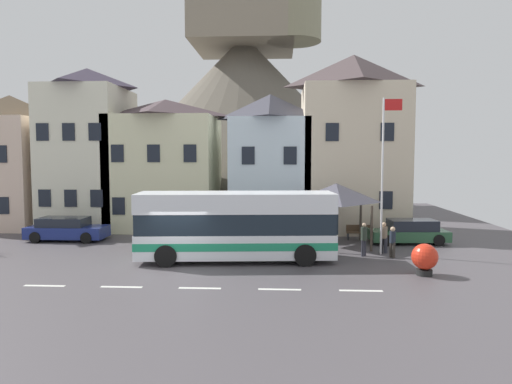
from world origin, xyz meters
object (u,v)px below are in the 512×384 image
at_px(transit_bus, 236,227).
at_px(parked_car_01, 66,229).
at_px(parked_car_00, 409,232).
at_px(townhouse_00, 12,161).
at_px(townhouse_02, 166,164).
at_px(bus_shelter, 336,193).
at_px(townhouse_04, 353,144).
at_px(hilltop_castle, 245,116).
at_px(public_bench, 360,232).
at_px(townhouse_03, 270,162).
at_px(pedestrian_01, 315,237).
at_px(townhouse_01, 89,149).
at_px(pedestrian_00, 384,236).
at_px(harbour_buoy, 425,258).
at_px(flagpole, 384,165).
at_px(pedestrian_03, 393,240).
at_px(pedestrian_02, 364,237).

relative_size(transit_bus, parked_car_01, 2.08).
bearing_deg(parked_car_00, townhouse_00, -15.29).
distance_m(townhouse_02, bus_shelter, 12.58).
relative_size(townhouse_04, hilltop_castle, 0.35).
bearing_deg(public_bench, bus_shelter, -132.99).
bearing_deg(townhouse_02, townhouse_03, -2.73).
relative_size(townhouse_02, parked_car_01, 1.95).
xyz_separation_m(bus_shelter, pedestrian_01, (-1.34, -2.48, -2.03)).
relative_size(townhouse_03, public_bench, 5.84).
relative_size(townhouse_01, hilltop_castle, 0.33).
height_order(transit_bus, public_bench, transit_bus).
xyz_separation_m(townhouse_02, hilltop_castle, (4.16, 16.46, 4.73)).
relative_size(townhouse_03, townhouse_04, 0.78).
height_order(pedestrian_00, harbour_buoy, pedestrian_00).
distance_m(hilltop_castle, parked_car_00, 25.75).
distance_m(townhouse_02, townhouse_03, 7.22).
distance_m(transit_bus, flagpole, 8.01).
bearing_deg(townhouse_04, townhouse_00, 178.23).
bearing_deg(bus_shelter, hilltop_castle, 107.07).
xyz_separation_m(townhouse_01, parked_car_00, (20.67, -5.04, -4.83)).
relative_size(townhouse_00, parked_car_00, 2.09).
height_order(townhouse_03, bus_shelter, townhouse_03).
relative_size(townhouse_02, public_bench, 5.67).
bearing_deg(harbour_buoy, public_bench, 98.96).
bearing_deg(pedestrian_00, hilltop_castle, 110.46).
bearing_deg(pedestrian_01, townhouse_00, 157.45).
relative_size(bus_shelter, parked_car_00, 0.81).
bearing_deg(flagpole, harbour_buoy, -78.51).
xyz_separation_m(flagpole, harbour_buoy, (0.84, -4.14, -3.76)).
distance_m(pedestrian_03, flagpole, 3.74).
height_order(townhouse_00, townhouse_03, townhouse_00).
height_order(public_bench, harbour_buoy, harbour_buoy).
xyz_separation_m(townhouse_03, public_bench, (5.42, -3.80, -4.08)).
xyz_separation_m(transit_bus, parked_car_01, (-10.52, 4.76, -0.97)).
bearing_deg(pedestrian_03, pedestrian_02, 169.13).
relative_size(transit_bus, flagpole, 1.20).
height_order(townhouse_04, parked_car_01, townhouse_04).
bearing_deg(parked_car_01, flagpole, -9.31).
relative_size(townhouse_02, parked_car_00, 2.00).
distance_m(townhouse_02, transit_bus, 11.98).
relative_size(townhouse_01, transit_bus, 1.17).
height_order(parked_car_00, public_bench, parked_car_00).
bearing_deg(public_bench, pedestrian_01, -125.03).
relative_size(transit_bus, pedestrian_01, 6.04).
distance_m(transit_bus, harbour_buoy, 8.45).
xyz_separation_m(pedestrian_02, public_bench, (0.57, 4.60, -0.51)).
distance_m(pedestrian_01, flagpole, 4.98).
bearing_deg(parked_car_00, townhouse_03, -34.43).
xyz_separation_m(transit_bus, public_bench, (6.79, 5.94, -1.17)).
height_order(hilltop_castle, flagpole, hilltop_castle).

